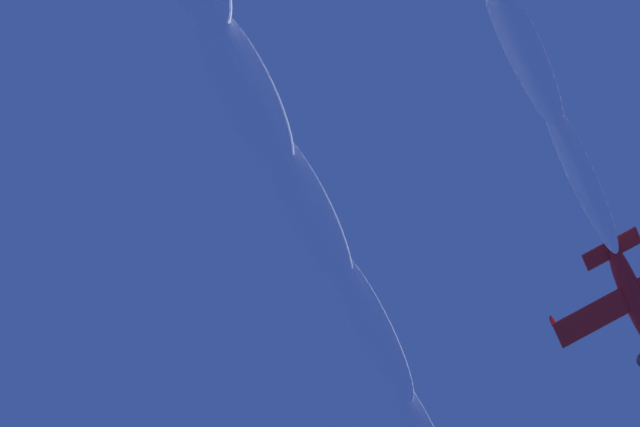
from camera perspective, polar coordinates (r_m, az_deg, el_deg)
airplane_left_wingman at (r=67.98m, az=13.44°, el=-3.73°), size 7.94×7.40×2.73m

